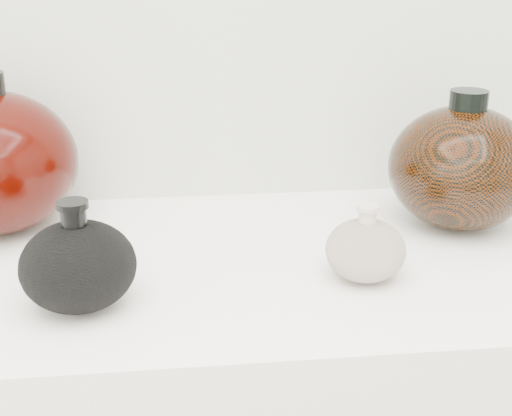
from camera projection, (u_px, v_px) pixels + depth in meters
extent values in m
cube|color=white|center=(237.00, 269.00, 0.95)|extent=(1.20, 0.50, 0.03)
ellipsoid|color=black|center=(78.00, 266.00, 0.81)|extent=(0.14, 0.14, 0.10)
cylinder|color=black|center=(74.00, 218.00, 0.79)|extent=(0.03, 0.03, 0.03)
cylinder|color=black|center=(72.00, 205.00, 0.78)|extent=(0.04, 0.04, 0.01)
ellipsoid|color=beige|center=(365.00, 250.00, 0.88)|extent=(0.10, 0.10, 0.08)
cylinder|color=beige|center=(367.00, 217.00, 0.86)|extent=(0.02, 0.02, 0.02)
cylinder|color=beige|center=(368.00, 208.00, 0.86)|extent=(0.03, 0.03, 0.01)
ellipsoid|color=black|center=(461.00, 168.00, 1.03)|extent=(0.25, 0.25, 0.18)
cylinder|color=black|center=(469.00, 102.00, 0.99)|extent=(0.06, 0.06, 0.03)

